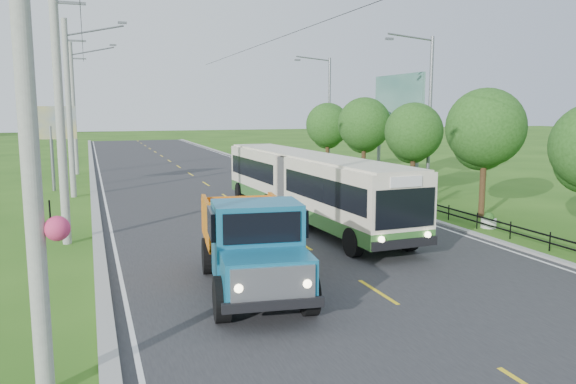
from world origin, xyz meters
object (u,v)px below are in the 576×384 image
tree_fourth (413,135)px  tree_back (328,127)px  streetlight_mid (428,111)px  billboard_left (50,128)px  pole_mid (70,108)px  streetlight_far (327,111)px  pole_far (74,108)px  planter_near (489,221)px  bus (308,182)px  pole_near (60,107)px  planter_far (334,178)px  dump_truck (252,238)px  pole_nearest (31,115)px  tree_third (484,132)px  planter_mid (393,195)px  billboard_right (398,104)px  tree_fifth (364,127)px

tree_fourth → tree_back: (0.00, 12.00, 0.07)m
streetlight_mid → billboard_left: (-20.14, 10.00, -1.04)m
pole_mid → streetlight_mid: size_ratio=1.10×
streetlight_far → billboard_left: streetlight_far is taller
streetlight_mid → pole_mid: bearing=159.7°
pole_far → planter_near: pole_far is taller
tree_fourth → streetlight_mid: bearing=-10.1°
tree_back → bus: (-8.03, -16.19, -1.87)m
pole_near → planter_far: pole_near is taller
pole_near → dump_truck: (5.03, -7.64, -3.60)m
pole_mid → tree_fourth: pole_mid is taller
pole_nearest → pole_far: (-0.02, 36.00, 0.16)m
bus → tree_third: bearing=-15.5°
pole_far → planter_mid: size_ratio=14.93×
planter_far → billboard_right: size_ratio=0.09×
pole_nearest → tree_third: pole_nearest is taller
tree_fifth → bus: size_ratio=0.37×
tree_third → billboard_right: (2.44, 11.86, 1.36)m
pole_far → tree_back: size_ratio=1.82×
pole_far → planter_mid: 25.85m
pole_far → bus: 25.37m
pole_far → billboard_left: 9.17m
pole_near → planter_near: bearing=-10.1°
tree_fourth → tree_back: bearing=90.0°
tree_third → bus: size_ratio=0.39×
planter_mid → planter_far: 8.00m
pole_near → pole_nearest: bearing=-89.9°
pole_near → billboard_left: (-1.24, 15.00, -1.23)m
planter_near → tree_third: bearing=59.6°
planter_mid → planter_far: size_ratio=1.00×
bus → pole_far: bearing=110.9°
pole_nearest → pole_mid: bearing=90.1°
pole_nearest → tree_third: size_ratio=1.67×
tree_third → billboard_left: size_ratio=1.15×
streetlight_mid → pole_far: bearing=134.9°
pole_nearest → bus: pole_nearest is taller
planter_far → billboard_right: billboard_right is taller
pole_near → billboard_right: bearing=28.1°
tree_fourth → planter_far: size_ratio=8.06×
tree_fifth → planter_mid: tree_fifth is taller
streetlight_mid → bus: bearing=-155.3°
pole_nearest → streetlight_far: bearing=58.7°
tree_fourth → streetlight_far: (0.79, 13.86, 1.32)m
tree_fourth → planter_near: size_ratio=8.06×
tree_fifth → streetlight_far: bearing=84.3°
tree_third → dump_truck: 14.95m
pole_mid → tree_fifth: size_ratio=1.72×
planter_mid → dump_truck: 17.35m
tree_fifth → bus: (-8.03, -10.19, -2.07)m
streetlight_mid → planter_far: 9.46m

